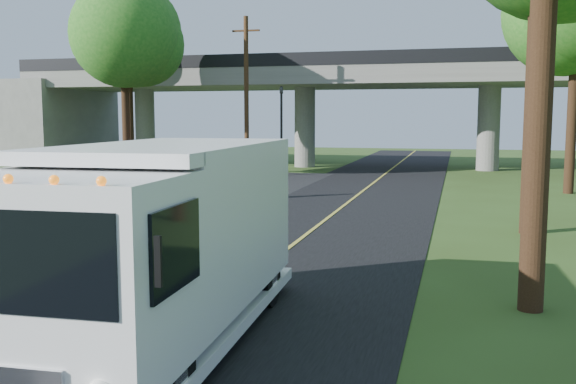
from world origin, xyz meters
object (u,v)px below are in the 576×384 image
(step_van, at_px, (156,238))
(tree_left_far, at_px, (130,55))
(pedestrian, at_px, (260,175))
(red_sedan, at_px, (194,165))
(tree_left_lot, at_px, (125,35))
(traffic_signal, at_px, (281,120))
(utility_pole, at_px, (246,96))

(step_van, bearing_deg, tree_left_far, 116.39)
(pedestrian, bearing_deg, step_van, 114.32)
(red_sedan, bearing_deg, step_van, -175.04)
(tree_left_lot, distance_m, pedestrian, 14.13)
(traffic_signal, bearing_deg, step_van, -78.18)
(red_sedan, bearing_deg, tree_left_far, 34.83)
(tree_left_far, distance_m, pedestrian, 19.63)
(step_van, xyz_separation_m, red_sedan, (-10.06, 24.91, -0.93))
(step_van, distance_m, pedestrian, 17.34)
(tree_left_lot, bearing_deg, utility_pole, 18.97)
(pedestrian, bearing_deg, traffic_signal, -67.14)
(tree_left_lot, xyz_separation_m, tree_left_far, (-3.00, 6.00, -0.45))
(tree_left_lot, bearing_deg, tree_left_far, 116.57)
(traffic_signal, height_order, step_van, traffic_signal)
(utility_pole, distance_m, step_van, 27.49)
(traffic_signal, distance_m, tree_left_lot, 10.01)
(traffic_signal, relative_size, step_van, 0.72)
(tree_left_far, distance_m, step_van, 34.95)
(utility_pole, distance_m, red_sedan, 4.91)
(pedestrian, bearing_deg, tree_left_lot, -23.91)
(tree_left_lot, height_order, tree_left_far, tree_left_lot)
(traffic_signal, bearing_deg, tree_left_lot, -151.89)
(traffic_signal, distance_m, tree_left_far, 11.75)
(tree_left_lot, relative_size, red_sedan, 2.19)
(tree_left_far, bearing_deg, step_van, -60.99)
(tree_left_lot, bearing_deg, step_van, -60.39)
(red_sedan, distance_m, pedestrian, 10.20)
(step_van, height_order, pedestrian, step_van)
(utility_pole, xyz_separation_m, step_van, (7.42, -26.30, -2.97))
(tree_left_far, height_order, red_sedan, tree_left_far)
(tree_left_far, height_order, step_van, tree_left_far)
(tree_left_lot, height_order, pedestrian, tree_left_lot)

